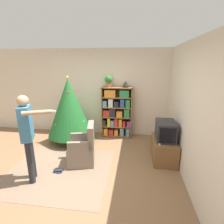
{
  "coord_description": "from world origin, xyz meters",
  "views": [
    {
      "loc": [
        1.13,
        -3.0,
        2.19
      ],
      "look_at": [
        0.59,
        0.99,
        1.05
      ],
      "focal_mm": 28.0,
      "sensor_mm": 36.0,
      "label": 1
    }
  ],
  "objects": [
    {
      "name": "potted_plant",
      "position": [
        0.34,
        2.02,
        1.7
      ],
      "size": [
        0.22,
        0.22,
        0.33
      ],
      "color": "#935B38",
      "rests_on": "bookshelf"
    },
    {
      "name": "television",
      "position": [
        1.83,
        0.78,
        0.72
      ],
      "size": [
        0.41,
        0.57,
        0.43
      ],
      "color": "#28282D",
      "rests_on": "tv_stand"
    },
    {
      "name": "area_rug",
      "position": [
        -0.4,
        0.04,
        0.0
      ],
      "size": [
        2.09,
        1.92,
        0.01
      ],
      "color": "#7F6651",
      "rests_on": "ground_plane"
    },
    {
      "name": "book_pile_by_chair",
      "position": [
        -0.4,
        -0.02,
        0.03
      ],
      "size": [
        0.19,
        0.17,
        0.06
      ],
      "color": "#284C93",
      "rests_on": "ground_plane"
    },
    {
      "name": "bookshelf",
      "position": [
        0.6,
        2.01,
        0.75
      ],
      "size": [
        0.89,
        0.32,
        1.51
      ],
      "color": "brown",
      "rests_on": "ground_plane"
    },
    {
      "name": "wall_right",
      "position": [
        2.15,
        0.0,
        1.3
      ],
      "size": [
        0.1,
        8.0,
        2.6
      ],
      "color": "beige",
      "rests_on": "ground_plane"
    },
    {
      "name": "christmas_tree",
      "position": [
        -0.66,
        1.45,
        1.0
      ],
      "size": [
        1.24,
        1.24,
        1.86
      ],
      "color": "#4C3323",
      "rests_on": "ground_plane"
    },
    {
      "name": "wall_back",
      "position": [
        0.0,
        2.25,
        1.3
      ],
      "size": [
        8.0,
        0.1,
        2.6
      ],
      "color": "beige",
      "rests_on": "ground_plane"
    },
    {
      "name": "standing_person",
      "position": [
        -0.77,
        -0.32,
        0.99
      ],
      "size": [
        0.72,
        0.44,
        1.66
      ],
      "rotation": [
        0.0,
        0.0,
        -1.17
      ],
      "color": "#232328",
      "rests_on": "ground_plane"
    },
    {
      "name": "table_lamp",
      "position": [
        0.84,
        2.02,
        1.61
      ],
      "size": [
        0.2,
        0.2,
        0.18
      ],
      "color": "#473828",
      "rests_on": "bookshelf"
    },
    {
      "name": "ground_plane",
      "position": [
        0.0,
        0.0,
        0.0
      ],
      "size": [
        14.0,
        14.0,
        0.0
      ],
      "primitive_type": "plane",
      "color": "#846042"
    },
    {
      "name": "tv_stand",
      "position": [
        1.83,
        0.78,
        0.25
      ],
      "size": [
        0.51,
        0.84,
        0.5
      ],
      "color": "brown",
      "rests_on": "ground_plane"
    },
    {
      "name": "game_remote",
      "position": [
        1.67,
        0.53,
        0.52
      ],
      "size": [
        0.04,
        0.12,
        0.02
      ],
      "color": "white",
      "rests_on": "tv_stand"
    },
    {
      "name": "book_pile_near_tree",
      "position": [
        -0.2,
        1.08,
        0.03
      ],
      "size": [
        0.2,
        0.17,
        0.05
      ],
      "color": "gold",
      "rests_on": "ground_plane"
    },
    {
      "name": "armchair",
      "position": [
        0.02,
        0.4,
        0.32
      ],
      "size": [
        0.67,
        0.67,
        0.92
      ],
      "rotation": [
        0.0,
        0.0,
        -1.36
      ],
      "color": "#7A6B5B",
      "rests_on": "ground_plane"
    }
  ]
}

